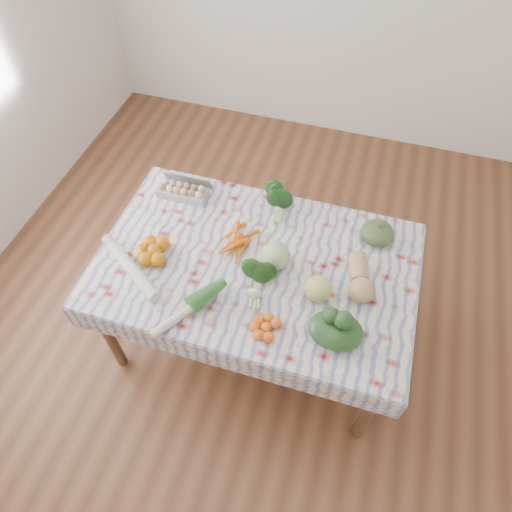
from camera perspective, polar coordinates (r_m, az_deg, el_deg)
ground at (r=3.03m, az=-0.00°, el=-9.48°), size 4.50×4.50×0.00m
dining_table at (r=2.45m, az=-0.00°, el=-2.02°), size 1.60×1.00×0.75m
tablecloth at (r=2.38m, az=-0.00°, el=-0.93°), size 1.66×1.06×0.01m
egg_carton at (r=2.70m, az=-9.17°, el=7.93°), size 0.29×0.12×0.08m
carrot_bunch at (r=2.44m, az=-2.60°, el=1.81°), size 0.28×0.27×0.04m
kale_bunch at (r=2.58m, az=2.93°, el=6.71°), size 0.17×0.16×0.13m
kabocha_squash at (r=2.52m, az=14.92°, el=2.83°), size 0.19×0.19×0.11m
cabbage at (r=2.32m, az=2.48°, el=0.02°), size 0.18×0.18×0.15m
butternut_squash at (r=2.31m, az=12.87°, el=-2.56°), size 0.18×0.29×0.13m
orange_cluster at (r=2.43m, az=-12.59°, el=0.62°), size 0.30×0.30×0.08m
broccoli at (r=2.23m, az=0.05°, el=-3.28°), size 0.19×0.19×0.12m
mandarin_cluster at (r=2.15m, az=1.26°, el=-8.85°), size 0.21×0.21×0.05m
grapefruit at (r=2.23m, az=7.85°, el=-4.08°), size 0.16×0.16×0.13m
spinach_bag at (r=2.14m, az=9.93°, el=-9.13°), size 0.28×0.24×0.11m
daikon at (r=2.39m, az=-15.11°, el=-1.77°), size 0.40×0.30×0.06m
leek at (r=2.22m, az=-8.43°, el=-6.63°), size 0.26×0.38×0.05m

